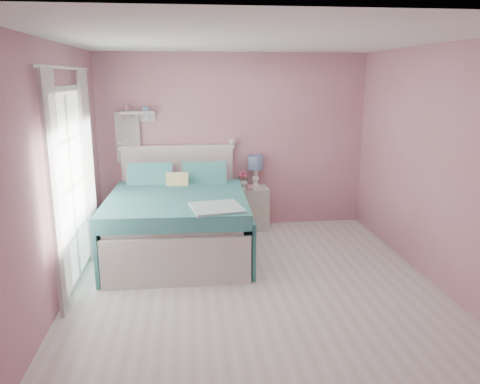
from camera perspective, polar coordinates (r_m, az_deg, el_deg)
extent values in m
plane|color=beige|center=(5.29, 1.73, -11.32)|extent=(4.50, 4.50, 0.00)
plane|color=#BC777C|center=(7.08, -0.78, 6.16)|extent=(4.00, 0.00, 4.00)
plane|color=#BC777C|center=(2.75, 8.64, -6.53)|extent=(4.00, 0.00, 4.00)
plane|color=#BC777C|center=(5.00, -21.47, 1.94)|extent=(0.00, 4.50, 4.50)
plane|color=#BC777C|center=(5.53, 22.84, 2.88)|extent=(0.00, 4.50, 4.50)
plane|color=white|center=(4.80, 1.97, 18.04)|extent=(4.50, 4.50, 0.00)
cube|color=silver|center=(6.20, -7.53, -5.26)|extent=(1.66, 2.16, 0.46)
cube|color=silver|center=(6.11, -7.62, -2.51)|extent=(1.60, 2.10, 0.16)
cube|color=silver|center=(7.12, -7.50, 0.38)|extent=(1.64, 0.07, 1.21)
cube|color=silver|center=(7.00, -7.66, 5.43)|extent=(1.70, 0.09, 0.06)
cube|color=silver|center=(5.20, -7.72, -8.54)|extent=(1.64, 0.06, 0.56)
cube|color=teal|center=(5.92, -7.70, -1.34)|extent=(1.77, 1.90, 0.18)
cube|color=pink|center=(6.78, -10.80, 1.45)|extent=(0.69, 0.30, 0.43)
cube|color=pink|center=(6.76, -4.38, 1.62)|extent=(0.69, 0.30, 0.43)
cube|color=#CCBC59|center=(6.49, -7.63, 1.01)|extent=(0.31, 0.23, 0.31)
cube|color=beige|center=(7.08, 1.57, -1.94)|extent=(0.44, 0.41, 0.64)
cube|color=silver|center=(6.85, 1.81, -0.84)|extent=(0.38, 0.02, 0.16)
sphere|color=white|center=(6.83, 1.84, -0.89)|extent=(0.03, 0.03, 0.03)
cylinder|color=white|center=(7.12, 1.88, 0.89)|extent=(0.15, 0.15, 0.02)
cylinder|color=white|center=(7.09, 1.89, 1.88)|extent=(0.07, 0.07, 0.25)
cylinder|color=#6D8AB6|center=(7.05, 1.90, 3.62)|extent=(0.23, 0.23, 0.21)
imported|color=silver|center=(7.02, 0.40, 1.22)|extent=(0.15, 0.15, 0.14)
imported|color=#CB888E|center=(6.83, 1.12, 0.61)|extent=(0.12, 0.12, 0.08)
sphere|color=#CB456C|center=(6.99, 0.40, 2.40)|extent=(0.06, 0.06, 0.06)
sphere|color=#CB456C|center=(7.02, 0.71, 2.12)|extent=(0.06, 0.06, 0.06)
sphere|color=#CB456C|center=(7.00, 0.07, 2.16)|extent=(0.06, 0.06, 0.06)
sphere|color=#CB456C|center=(6.97, 0.60, 1.87)|extent=(0.06, 0.06, 0.06)
sphere|color=#CB456C|center=(6.98, 0.18, 1.96)|extent=(0.06, 0.06, 0.06)
cube|color=silver|center=(6.96, -12.39, 9.43)|extent=(0.50, 0.14, 0.04)
cube|color=silver|center=(7.02, -12.32, 8.90)|extent=(0.50, 0.03, 0.12)
cylinder|color=#D18C99|center=(6.97, -13.67, 9.95)|extent=(0.06, 0.06, 0.10)
cube|color=#6D8AB6|center=(6.94, -11.42, 9.88)|extent=(0.08, 0.06, 0.07)
cube|color=white|center=(7.02, -13.51, 6.53)|extent=(0.34, 0.03, 0.72)
cube|color=silver|center=(5.29, -20.86, 11.68)|extent=(0.04, 1.32, 0.06)
cube|color=silver|center=(5.74, -19.04, -9.70)|extent=(0.04, 1.32, 0.06)
cube|color=silver|center=(4.83, -21.55, -1.50)|extent=(0.04, 0.06, 2.10)
cube|color=silver|center=(6.03, -18.55, 1.65)|extent=(0.04, 0.06, 2.10)
cube|color=white|center=(5.42, -19.91, 0.55)|extent=(0.02, 1.20, 2.04)
cube|color=white|center=(4.68, -21.44, -0.33)|extent=(0.04, 0.40, 2.32)
cube|color=white|center=(6.10, -17.97, 3.08)|extent=(0.04, 0.40, 2.32)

